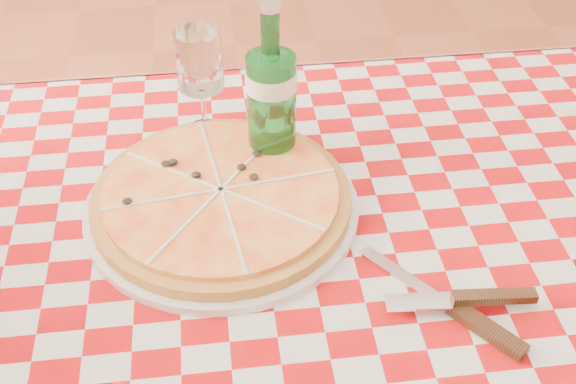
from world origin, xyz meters
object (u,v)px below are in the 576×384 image
dining_table (309,314)px  pizza_plate (221,198)px  water_bottle (271,88)px  wine_glass (201,84)px

dining_table → pizza_plate: (-0.10, 0.10, 0.12)m
pizza_plate → water_bottle: 0.16m
water_bottle → wine_glass: bearing=137.7°
dining_table → water_bottle: bearing=97.3°
pizza_plate → water_bottle: (0.08, 0.09, 0.10)m
pizza_plate → water_bottle: size_ratio=1.45×
water_bottle → wine_glass: water_bottle is taller
pizza_plate → wine_glass: (-0.01, 0.18, 0.06)m
wine_glass → dining_table: bearing=-67.5°
pizza_plate → water_bottle: bearing=51.3°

